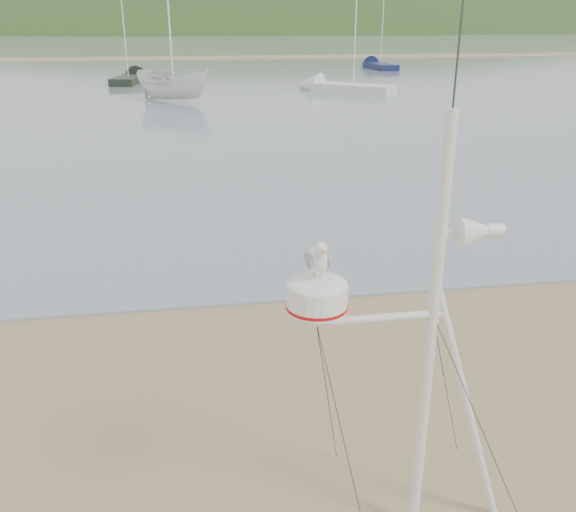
{
  "coord_description": "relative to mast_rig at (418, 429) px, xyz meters",
  "views": [
    {
      "loc": [
        0.85,
        -5.02,
        4.4
      ],
      "look_at": [
        1.83,
        1.0,
        2.01
      ],
      "focal_mm": 38.0,
      "sensor_mm": 36.0,
      "label": 1
    }
  ],
  "objects": [
    {
      "name": "ground",
      "position": [
        -2.64,
        0.95,
        -1.12
      ],
      "size": [
        560.0,
        560.0,
        0.0
      ],
      "primitive_type": "plane",
      "color": "#8E7852",
      "rests_on": "ground"
    },
    {
      "name": "water",
      "position": [
        -2.64,
        132.95,
        -1.1
      ],
      "size": [
        560.0,
        256.0,
        0.04
      ],
      "primitive_type": "cube",
      "color": "gray",
      "rests_on": "ground"
    },
    {
      "name": "sandbar",
      "position": [
        -2.64,
        70.95,
        -1.04
      ],
      "size": [
        560.0,
        7.0,
        0.07
      ],
      "primitive_type": "cube",
      "color": "#8E7852",
      "rests_on": "water"
    },
    {
      "name": "hill_ridge",
      "position": [
        15.88,
        235.95,
        -20.81
      ],
      "size": [
        620.0,
        180.0,
        80.0
      ],
      "color": "#243C18",
      "rests_on": "ground"
    },
    {
      "name": "far_cottages",
      "position": [
        0.36,
        196.95,
        2.88
      ],
      "size": [
        294.4,
        6.3,
        8.0
      ],
      "color": "white",
      "rests_on": "ground"
    },
    {
      "name": "mast_rig",
      "position": [
        0.0,
        0.0,
        0.0
      ],
      "size": [
        2.05,
        2.19,
        4.63
      ],
      "color": "silver",
      "rests_on": "ground"
    },
    {
      "name": "boat_white",
      "position": [
        -2.48,
        31.43,
        1.3
      ],
      "size": [
        2.53,
        2.52,
        4.74
      ],
      "primitive_type": "imported",
      "rotation": [
        0.0,
        0.0,
        0.95
      ],
      "color": "silver",
      "rests_on": "water"
    },
    {
      "name": "sailboat_dark_mid",
      "position": [
        -5.56,
        43.97,
        -0.81
      ],
      "size": [
        2.59,
        6.76,
        6.57
      ],
      "color": "black",
      "rests_on": "ground"
    },
    {
      "name": "sailboat_white_near",
      "position": [
        7.23,
        35.35,
        -0.81
      ],
      "size": [
        6.22,
        5.78,
        6.8
      ],
      "color": "silver",
      "rests_on": "ground"
    },
    {
      "name": "sailboat_blue_far",
      "position": [
        15.75,
        53.69,
        -0.81
      ],
      "size": [
        2.16,
        6.71,
        6.57
      ],
      "color": "#131C44",
      "rests_on": "ground"
    }
  ]
}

